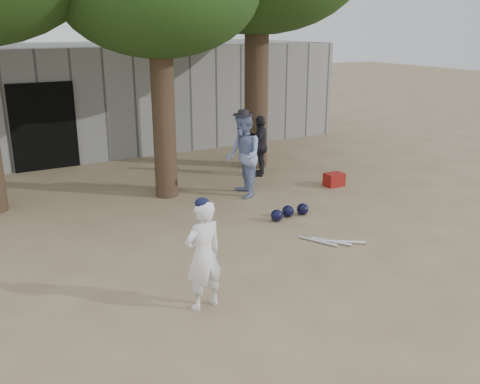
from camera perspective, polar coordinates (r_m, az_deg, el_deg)
ground at (r=8.00m, az=-0.16°, el=-9.03°), size 70.00×70.00×0.00m
boy_player at (r=6.91m, az=-3.92°, el=-6.77°), size 0.59×0.43×1.48m
spectator_blue at (r=11.37m, az=0.35°, el=3.91°), size 0.88×1.02×1.81m
spectator_dark at (r=13.06m, az=2.19°, el=4.94°), size 0.84×0.89×1.48m
red_bag at (r=12.49m, az=10.01°, el=1.31°), size 0.43×0.33×0.30m
back_building at (r=17.06m, az=-17.90°, el=9.67°), size 16.00×5.24×3.00m
helmet_row at (r=10.34m, az=5.28°, el=-2.12°), size 0.87×0.32×0.23m
bat_pile at (r=9.29m, az=9.71°, el=-5.22°), size 0.84×0.82×0.06m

